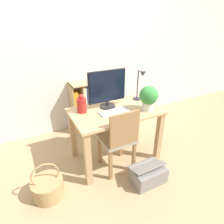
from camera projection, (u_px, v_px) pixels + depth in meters
The scene contains 12 objects.
ground_plane at pixel (115, 156), 2.65m from camera, with size 10.00×10.00×0.00m, color tan.
wall_back at pixel (83, 50), 2.94m from camera, with size 8.00×0.05×2.60m.
desk at pixel (116, 121), 2.40m from camera, with size 1.11×0.68×0.73m.
monitor at pixel (107, 88), 2.30m from camera, with size 0.50×0.20×0.48m.
keyboard at pixel (114, 112), 2.26m from camera, with size 0.37×0.15×0.02m.
vase at pixel (82, 105), 2.24m from camera, with size 0.11×0.11×0.23m.
desk_lamp at pixel (140, 83), 2.48m from camera, with size 0.10×0.19×0.42m.
potted_plant at pixel (149, 97), 2.25m from camera, with size 0.23×0.23×0.31m.
chair at pixel (119, 138), 2.21m from camera, with size 0.40×0.40×0.87m.
bookshelf at pixel (87, 108), 3.18m from camera, with size 0.74×0.28×0.83m.
basket at pixel (48, 187), 2.02m from camera, with size 0.34×0.34×0.44m.
storage_box at pixel (148, 174), 2.21m from camera, with size 0.40×0.31×0.25m.
Camera 1 is at (-1.00, -1.84, 1.74)m, focal length 30.00 mm.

